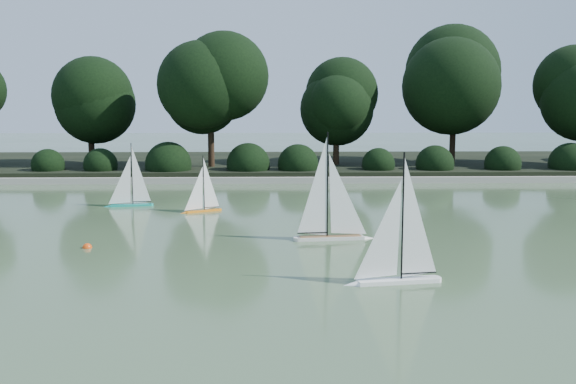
{
  "coord_description": "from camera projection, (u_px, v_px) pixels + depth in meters",
  "views": [
    {
      "loc": [
        -1.09,
        -9.35,
        2.3
      ],
      "look_at": [
        -0.8,
        2.12,
        0.7
      ],
      "focal_mm": 40.0,
      "sensor_mm": 36.0,
      "label": 1
    }
  ],
  "objects": [
    {
      "name": "sailboat_white_b",
      "position": [
        337.0,
        222.0,
        10.84
      ],
      "size": [
        1.42,
        0.37,
        1.93
      ],
      "color": "silver",
      "rests_on": "ground"
    },
    {
      "name": "sailboat_orange",
      "position": [
        200.0,
        203.0,
        13.59
      ],
      "size": [
        0.88,
        0.52,
        1.27
      ],
      "color": "orange",
      "rests_on": "ground"
    },
    {
      "name": "shrub_hedge",
      "position": [
        308.0,
        165.0,
        19.34
      ],
      "size": [
        29.1,
        1.1,
        1.1
      ],
      "color": "black",
      "rests_on": "ground"
    },
    {
      "name": "tree_line",
      "position": [
        344.0,
        92.0,
        20.59
      ],
      "size": [
        26.31,
        3.93,
        4.39
      ],
      "color": "black",
      "rests_on": "ground"
    },
    {
      "name": "ground",
      "position": [
        345.0,
        258.0,
        9.6
      ],
      "size": [
        80.0,
        80.0,
        0.0
      ],
      "primitive_type": "plane",
      "color": "#3B5130",
      "rests_on": "ground"
    },
    {
      "name": "pond_coping",
      "position": [
        310.0,
        180.0,
        18.5
      ],
      "size": [
        40.0,
        0.35,
        0.18
      ],
      "primitive_type": "cube",
      "color": "gray",
      "rests_on": "ground"
    },
    {
      "name": "far_bank",
      "position": [
        303.0,
        165.0,
        22.45
      ],
      "size": [
        40.0,
        8.0,
        0.3
      ],
      "primitive_type": "cube",
      "color": "black",
      "rests_on": "ground"
    },
    {
      "name": "race_buoy",
      "position": [
        87.0,
        248.0,
        10.24
      ],
      "size": [
        0.15,
        0.15,
        0.15
      ],
      "primitive_type": "sphere",
      "color": "#E1440B",
      "rests_on": "ground"
    },
    {
      "name": "sailboat_teal",
      "position": [
        127.0,
        196.0,
        14.33
      ],
      "size": [
        1.1,
        0.36,
        1.5
      ],
      "color": "#169B87",
      "rests_on": "ground"
    },
    {
      "name": "sailboat_white_a",
      "position": [
        390.0,
        262.0,
        8.2
      ],
      "size": [
        1.32,
        0.4,
        1.79
      ],
      "color": "white",
      "rests_on": "ground"
    }
  ]
}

